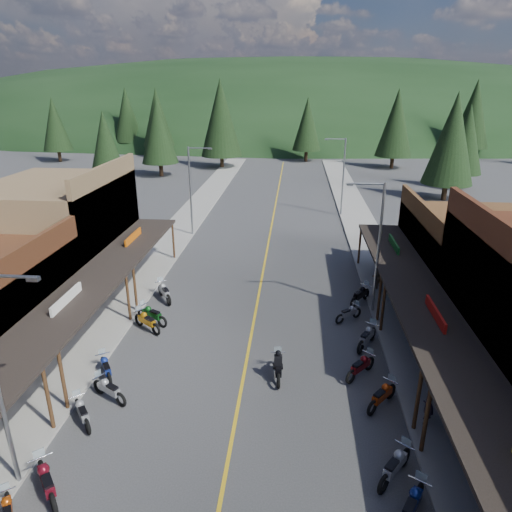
% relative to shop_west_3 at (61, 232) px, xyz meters
% --- Properties ---
extents(ground, '(220.00, 220.00, 0.00)m').
position_rel_shop_west_3_xyz_m(ground, '(13.78, -11.30, -3.52)').
color(ground, '#38383A').
rests_on(ground, ground).
extents(centerline, '(0.15, 90.00, 0.01)m').
position_rel_shop_west_3_xyz_m(centerline, '(13.78, 8.70, -3.51)').
color(centerline, gold).
rests_on(centerline, ground).
extents(sidewalk_west, '(3.40, 94.00, 0.15)m').
position_rel_shop_west_3_xyz_m(sidewalk_west, '(5.08, 8.70, -3.44)').
color(sidewalk_west, gray).
rests_on(sidewalk_west, ground).
extents(sidewalk_east, '(3.40, 94.00, 0.15)m').
position_rel_shop_west_3_xyz_m(sidewalk_east, '(22.48, 8.70, -3.44)').
color(sidewalk_east, gray).
rests_on(sidewalk_east, ground).
extents(shop_west_3, '(10.90, 10.20, 8.20)m').
position_rel_shop_west_3_xyz_m(shop_west_3, '(0.00, 0.00, 0.00)').
color(shop_west_3, brown).
rests_on(shop_west_3, ground).
extents(shop_east_3, '(10.90, 10.20, 6.20)m').
position_rel_shop_west_3_xyz_m(shop_east_3, '(27.54, 0.00, -0.99)').
color(shop_east_3, '#4C2D16').
rests_on(shop_east_3, ground).
extents(streetlight_1, '(2.16, 0.18, 8.00)m').
position_rel_shop_west_3_xyz_m(streetlight_1, '(6.83, 10.70, 0.94)').
color(streetlight_1, gray).
rests_on(streetlight_1, ground).
extents(streetlight_2, '(2.16, 0.18, 8.00)m').
position_rel_shop_west_3_xyz_m(streetlight_2, '(20.74, -3.30, 0.94)').
color(streetlight_2, gray).
rests_on(streetlight_2, ground).
extents(streetlight_3, '(2.16, 0.18, 8.00)m').
position_rel_shop_west_3_xyz_m(streetlight_3, '(20.74, 18.70, 0.94)').
color(streetlight_3, gray).
rests_on(streetlight_3, ground).
extents(ridge_hill, '(310.00, 140.00, 60.00)m').
position_rel_shop_west_3_xyz_m(ridge_hill, '(13.78, 123.70, -3.52)').
color(ridge_hill, black).
rests_on(ridge_hill, ground).
extents(pine_0, '(5.04, 5.04, 11.00)m').
position_rel_shop_west_3_xyz_m(pine_0, '(-26.22, 50.70, 2.96)').
color(pine_0, black).
rests_on(pine_0, ground).
extents(pine_1, '(5.88, 5.88, 12.50)m').
position_rel_shop_west_3_xyz_m(pine_1, '(-10.22, 58.70, 3.72)').
color(pine_1, black).
rests_on(pine_1, ground).
extents(pine_2, '(6.72, 6.72, 14.00)m').
position_rel_shop_west_3_xyz_m(pine_2, '(3.78, 46.70, 4.47)').
color(pine_2, black).
rests_on(pine_2, ground).
extents(pine_3, '(5.04, 5.04, 11.00)m').
position_rel_shop_west_3_xyz_m(pine_3, '(17.78, 54.70, 2.96)').
color(pine_3, black).
rests_on(pine_3, ground).
extents(pine_4, '(5.88, 5.88, 12.50)m').
position_rel_shop_west_3_xyz_m(pine_4, '(31.78, 48.70, 3.72)').
color(pine_4, black).
rests_on(pine_4, ground).
extents(pine_5, '(6.72, 6.72, 14.00)m').
position_rel_shop_west_3_xyz_m(pine_5, '(47.78, 60.70, 4.47)').
color(pine_5, black).
rests_on(pine_5, ground).
extents(pine_7, '(5.88, 5.88, 12.50)m').
position_rel_shop_west_3_xyz_m(pine_7, '(-18.22, 64.70, 3.72)').
color(pine_7, black).
rests_on(pine_7, ground).
extents(pine_8, '(4.48, 4.48, 10.00)m').
position_rel_shop_west_3_xyz_m(pine_8, '(-8.22, 28.70, 2.46)').
color(pine_8, black).
rests_on(pine_8, ground).
extents(pine_9, '(4.93, 4.93, 10.80)m').
position_rel_shop_west_3_xyz_m(pine_9, '(37.78, 33.70, 2.86)').
color(pine_9, black).
rests_on(pine_9, ground).
extents(pine_10, '(5.38, 5.38, 11.60)m').
position_rel_shop_west_3_xyz_m(pine_10, '(-4.22, 38.70, 3.27)').
color(pine_10, black).
rests_on(pine_10, ground).
extents(pine_11, '(5.82, 5.82, 12.40)m').
position_rel_shop_west_3_xyz_m(pine_11, '(33.78, 26.70, 3.67)').
color(pine_11, black).
rests_on(pine_11, ground).
extents(bike_west_4, '(1.59, 1.89, 1.07)m').
position_rel_shop_west_3_xyz_m(bike_west_4, '(7.31, -18.84, -2.98)').
color(bike_west_4, '#A13D0B').
rests_on(bike_west_4, ground).
extents(bike_west_5, '(2.09, 2.28, 1.33)m').
position_rel_shop_west_3_xyz_m(bike_west_5, '(7.97, -17.70, -2.86)').
color(bike_west_5, maroon).
rests_on(bike_west_5, ground).
extents(bike_west_6, '(1.82, 2.02, 1.17)m').
position_rel_shop_west_3_xyz_m(bike_west_6, '(7.59, -14.19, -2.93)').
color(bike_west_6, '#95969A').
rests_on(bike_west_6, ground).
extents(bike_west_7, '(2.16, 1.67, 1.20)m').
position_rel_shop_west_3_xyz_m(bike_west_7, '(8.11, -12.68, -2.92)').
color(bike_west_7, '#97989C').
rests_on(bike_west_7, ground).
extents(bike_west_8, '(1.68, 2.07, 1.16)m').
position_rel_shop_west_3_xyz_m(bike_west_8, '(7.32, -11.08, -2.94)').
color(bike_west_8, navy).
rests_on(bike_west_8, ground).
extents(bike_west_9, '(2.24, 1.94, 1.28)m').
position_rel_shop_west_3_xyz_m(bike_west_9, '(7.90, -6.62, -2.88)').
color(bike_west_9, '#AE6E0C').
rests_on(bike_west_9, ground).
extents(bike_west_10, '(2.33, 1.72, 1.28)m').
position_rel_shop_west_3_xyz_m(bike_west_10, '(7.94, -5.85, -2.88)').
color(bike_west_10, '#0E4615').
rests_on(bike_west_10, ground).
extents(bike_west_11, '(1.90, 2.34, 1.31)m').
position_rel_shop_west_3_xyz_m(bike_west_11, '(7.83, -2.79, -2.86)').
color(bike_west_11, '#9C9DA2').
rests_on(bike_west_11, ground).
extents(bike_east_5, '(1.82, 2.36, 1.31)m').
position_rel_shop_west_3_xyz_m(bike_east_5, '(19.92, -17.62, -2.87)').
color(bike_east_5, navy).
rests_on(bike_east_5, ground).
extents(bike_east_6, '(1.95, 2.22, 1.28)m').
position_rel_shop_west_3_xyz_m(bike_east_6, '(19.72, -15.99, -2.88)').
color(bike_east_6, '#A5A6AB').
rests_on(bike_east_6, ground).
extents(bike_east_7, '(1.93, 2.11, 1.23)m').
position_rel_shop_west_3_xyz_m(bike_east_7, '(19.94, -12.10, -2.90)').
color(bike_east_7, '#CC400E').
rests_on(bike_east_7, ground).
extents(bike_east_8, '(1.96, 2.08, 1.23)m').
position_rel_shop_west_3_xyz_m(bike_east_8, '(19.30, -9.99, -2.91)').
color(bike_east_8, maroon).
rests_on(bike_east_8, ground).
extents(bike_east_9, '(1.79, 2.36, 1.30)m').
position_rel_shop_west_3_xyz_m(bike_east_9, '(19.96, -7.31, -2.87)').
color(bike_east_9, '#9D9EA3').
rests_on(bike_east_9, ground).
extents(bike_east_10, '(1.91, 1.71, 1.11)m').
position_rel_shop_west_3_xyz_m(bike_east_10, '(19.31, -4.53, -2.97)').
color(bike_east_10, gray).
rests_on(bike_east_10, ground).
extents(bike_east_11, '(1.91, 2.25, 1.28)m').
position_rel_shop_west_3_xyz_m(bike_east_11, '(20.27, -2.15, -2.88)').
color(bike_east_11, black).
rests_on(bike_east_11, ground).
extents(rider_on_bike, '(0.86, 2.19, 1.64)m').
position_rel_shop_west_3_xyz_m(rider_on_bike, '(15.42, -10.44, -2.86)').
color(rider_on_bike, black).
rests_on(rider_on_bike, ground).
extents(pedestrian_east_a, '(0.54, 0.71, 1.76)m').
position_rel_shop_west_3_xyz_m(pedestrian_east_a, '(21.56, -13.10, -2.49)').
color(pedestrian_east_a, '#2C2233').
rests_on(pedestrian_east_a, sidewalk_east).
extents(pedestrian_east_b, '(0.98, 0.94, 1.78)m').
position_rel_shop_west_3_xyz_m(pedestrian_east_b, '(21.61, 0.02, -2.48)').
color(pedestrian_east_b, brown).
rests_on(pedestrian_east_b, sidewalk_east).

